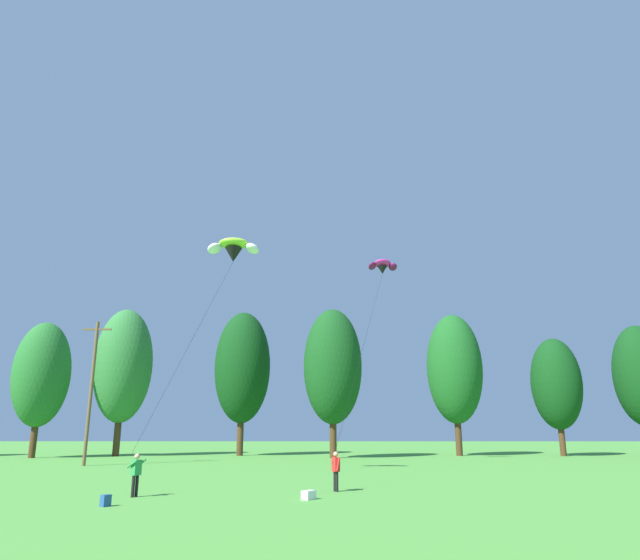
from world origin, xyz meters
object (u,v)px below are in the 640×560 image
at_px(kite_flyer_near, 136,471).
at_px(utility_pole, 91,388).
at_px(parafoil_kite_mid_magenta, 382,267).
at_px(backpack, 106,501).
at_px(kite_flyer_mid, 336,468).
at_px(parafoil_kite_high_lime_white, 233,249).
at_px(picnic_cooler, 309,495).

bearing_deg(kite_flyer_near, utility_pole, 117.39).
relative_size(parafoil_kite_mid_magenta, backpack, 53.63).
height_order(kite_flyer_mid, parafoil_kite_high_lime_white, parafoil_kite_high_lime_white).
bearing_deg(parafoil_kite_high_lime_white, kite_flyer_mid, -51.97).
bearing_deg(kite_flyer_near, parafoil_kite_high_lime_white, 79.14).
height_order(parafoil_kite_high_lime_white, parafoil_kite_mid_magenta, parafoil_kite_mid_magenta).
xyz_separation_m(kite_flyer_mid, backpack, (-8.35, -4.91, -0.79)).
bearing_deg(backpack, kite_flyer_mid, -26.58).
bearing_deg(picnic_cooler, kite_flyer_near, 121.89).
bearing_deg(parafoil_kite_high_lime_white, parafoil_kite_mid_magenta, 49.36).
bearing_deg(utility_pole, picnic_cooler, -49.58).
bearing_deg(parafoil_kite_mid_magenta, kite_flyer_near, -119.37).
height_order(kite_flyer_near, backpack, kite_flyer_near).
height_order(utility_pole, kite_flyer_mid, utility_pole).
relative_size(parafoil_kite_high_lime_white, parafoil_kite_mid_magenta, 0.60).
bearing_deg(parafoil_kite_high_lime_white, backpack, -99.01).
xyz_separation_m(parafoil_kite_high_lime_white, parafoil_kite_mid_magenta, (10.90, 12.70, 2.45)).
xyz_separation_m(utility_pole, backpack, (9.90, -22.16, -5.46)).
relative_size(kite_flyer_mid, backpack, 4.23).
bearing_deg(backpack, picnic_cooler, -41.12).
relative_size(utility_pole, kite_flyer_mid, 6.38).
bearing_deg(utility_pole, kite_flyer_near, -62.61).
distance_m(parafoil_kite_mid_magenta, backpack, 32.93).
bearing_deg(picnic_cooler, utility_pole, 78.57).
relative_size(kite_flyer_near, picnic_cooler, 3.25).
bearing_deg(utility_pole, kite_flyer_mid, -43.38).
xyz_separation_m(kite_flyer_near, backpack, (-0.11, -2.84, -0.80)).
distance_m(parafoil_kite_high_lime_white, picnic_cooler, 18.21).
relative_size(kite_flyer_near, backpack, 4.23).
height_order(parafoil_kite_mid_magenta, picnic_cooler, parafoil_kite_mid_magenta).
xyz_separation_m(utility_pole, kite_flyer_mid, (18.25, -17.24, -4.67)).
relative_size(kite_flyer_near, kite_flyer_mid, 1.00).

